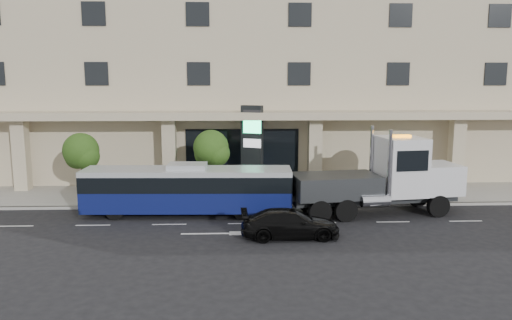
{
  "coord_description": "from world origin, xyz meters",
  "views": [
    {
      "loc": [
        -0.41,
        -27.2,
        7.54
      ],
      "look_at": [
        0.74,
        2.0,
        2.87
      ],
      "focal_mm": 35.0,
      "sensor_mm": 36.0,
      "label": 1
    }
  ],
  "objects_px": {
    "city_bus": "(188,189)",
    "black_sedan": "(290,224)",
    "tow_truck": "(384,179)",
    "signage_pylon": "(252,148)"
  },
  "relations": [
    {
      "from": "city_bus",
      "to": "signage_pylon",
      "type": "distance_m",
      "value": 6.92
    },
    {
      "from": "tow_truck",
      "to": "signage_pylon",
      "type": "bearing_deg",
      "value": 134.21
    },
    {
      "from": "black_sedan",
      "to": "signage_pylon",
      "type": "relative_size",
      "value": 0.83
    },
    {
      "from": "city_bus",
      "to": "black_sedan",
      "type": "distance_m",
      "value": 6.92
    },
    {
      "from": "city_bus",
      "to": "black_sedan",
      "type": "xyz_separation_m",
      "value": [
        5.34,
        -4.33,
        -0.81
      ]
    },
    {
      "from": "city_bus",
      "to": "tow_truck",
      "type": "distance_m",
      "value": 11.12
    },
    {
      "from": "tow_truck",
      "to": "city_bus",
      "type": "bearing_deg",
      "value": 171.46
    },
    {
      "from": "city_bus",
      "to": "black_sedan",
      "type": "bearing_deg",
      "value": -37.12
    },
    {
      "from": "black_sedan",
      "to": "signage_pylon",
      "type": "bearing_deg",
      "value": 7.51
    },
    {
      "from": "city_bus",
      "to": "signage_pylon",
      "type": "xyz_separation_m",
      "value": [
        3.81,
        5.56,
        1.58
      ]
    }
  ]
}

